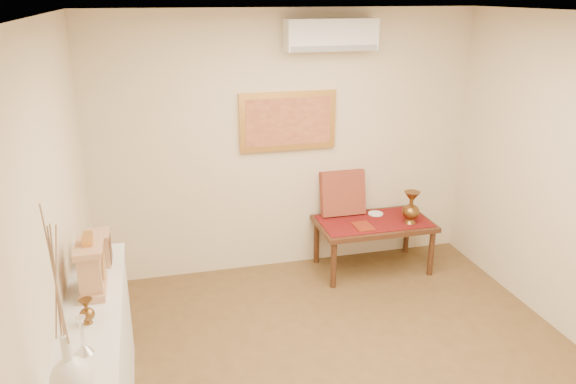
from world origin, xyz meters
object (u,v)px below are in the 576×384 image
object	(u,v)px
low_table	(374,227)
wooden_chest	(99,248)
white_vase	(61,314)
mantel_clock	(92,267)
brass_urn_tall	(411,204)
display_ledge	(99,379)

from	to	relation	value
low_table	wooden_chest	bearing A→B (deg)	-155.55
white_vase	wooden_chest	world-z (taller)	white_vase
wooden_chest	mantel_clock	bearing A→B (deg)	-93.04
white_vase	brass_urn_tall	size ratio (longest dim) A/B	2.47
brass_urn_tall	low_table	bearing A→B (deg)	157.60
brass_urn_tall	mantel_clock	size ratio (longest dim) A/B	1.02
display_ledge	low_table	size ratio (longest dim) A/B	1.68
brass_urn_tall	display_ledge	size ratio (longest dim) A/B	0.21
brass_urn_tall	mantel_clock	world-z (taller)	mantel_clock
brass_urn_tall	wooden_chest	world-z (taller)	wooden_chest
display_ledge	brass_urn_tall	bearing A→B (deg)	29.93
white_vase	mantel_clock	size ratio (longest dim) A/B	2.53
brass_urn_tall	display_ledge	bearing A→B (deg)	-150.07
display_ledge	mantel_clock	xyz separation A→B (m)	(0.01, 0.28, 0.66)
display_ledge	mantel_clock	world-z (taller)	mantel_clock
mantel_clock	low_table	distance (m)	3.18
white_vase	wooden_chest	bearing A→B (deg)	88.74
display_ledge	wooden_chest	distance (m)	0.91
white_vase	display_ledge	xyz separation A→B (m)	(0.00, 0.87, -1.01)
wooden_chest	low_table	xyz separation A→B (m)	(2.64, 1.20, -0.62)
white_vase	display_ledge	distance (m)	1.33
white_vase	low_table	distance (m)	3.97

